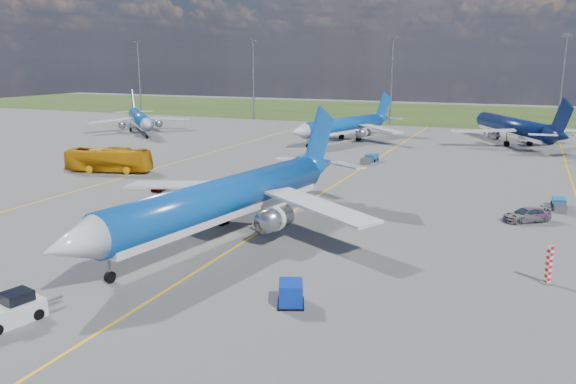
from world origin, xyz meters
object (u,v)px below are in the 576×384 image
at_px(service_car_a, 161,186).
at_px(bg_jet_n, 512,144).
at_px(apron_bus, 109,160).
at_px(pushback_tug, 11,311).
at_px(baggage_tug_c, 370,159).
at_px(uld_container, 291,293).
at_px(bg_jet_nw, 141,132).
at_px(main_airliner, 226,236).
at_px(bg_jet_nnw, 343,141).
at_px(baggage_tug_w, 559,204).
at_px(service_car_c, 527,215).
at_px(service_car_b, 263,175).

bearing_deg(service_car_a, bg_jet_n, 51.16).
distance_m(apron_bus, service_car_a, 16.59).
height_order(pushback_tug, service_car_a, pushback_tug).
relative_size(bg_jet_n, baggage_tug_c, 7.05).
bearing_deg(uld_container, bg_jet_n, 59.94).
relative_size(bg_jet_nw, uld_container, 16.80).
xyz_separation_m(main_airliner, apron_bus, (-32.40, 21.39, 1.83)).
bearing_deg(apron_bus, main_airliner, -137.64).
bearing_deg(main_airliner, bg_jet_nnw, 107.97).
height_order(bg_jet_nw, baggage_tug_w, bg_jet_nw).
bearing_deg(apron_bus, service_car_c, -108.52).
relative_size(service_car_a, service_car_c, 0.70).
bearing_deg(service_car_c, uld_container, -63.47).
bearing_deg(bg_jet_n, apron_bus, 16.53).
distance_m(bg_jet_nw, bg_jet_nnw, 49.08).
bearing_deg(main_airliner, baggage_tug_c, 97.08).
height_order(uld_container, service_car_a, uld_container).
bearing_deg(bg_jet_nnw, baggage_tug_w, -29.45).
bearing_deg(pushback_tug, bg_jet_nw, 135.79).
height_order(pushback_tug, uld_container, pushback_tug).
distance_m(uld_container, service_car_b, 42.37).
bearing_deg(baggage_tug_w, service_car_a, -169.78).
distance_m(bg_jet_n, baggage_tug_c, 38.23).
distance_m(bg_jet_nnw, service_car_b, 42.51).
bearing_deg(service_car_b, apron_bus, 133.42).
height_order(bg_jet_n, service_car_a, bg_jet_n).
xyz_separation_m(apron_bus, baggage_tug_c, (34.59, 23.74, -1.25)).
xyz_separation_m(bg_jet_nw, service_car_c, (85.30, -46.22, 0.75)).
relative_size(bg_jet_n, pushback_tug, 6.60).
xyz_separation_m(bg_jet_n, main_airliner, (-23.40, -76.93, 0.00)).
bearing_deg(baggage_tug_c, bg_jet_nw, 166.28).
xyz_separation_m(bg_jet_nw, baggage_tug_w, (88.72, -38.94, 0.50)).
bearing_deg(uld_container, pushback_tug, -171.02).
distance_m(bg_jet_nnw, service_car_a, 54.32).
bearing_deg(bg_jet_nw, baggage_tug_w, -67.71).
distance_m(service_car_a, baggage_tug_w, 48.82).
height_order(uld_container, apron_bus, apron_bus).
relative_size(bg_jet_nnw, service_car_b, 7.52).
bearing_deg(service_car_a, pushback_tug, -74.60).
height_order(apron_bus, service_car_c, apron_bus).
bearing_deg(service_car_b, bg_jet_nw, 87.26).
relative_size(baggage_tug_w, baggage_tug_c, 0.87).
height_order(service_car_a, baggage_tug_c, service_car_a).
relative_size(service_car_c, baggage_tug_w, 1.07).
relative_size(bg_jet_nnw, service_car_a, 10.01).
bearing_deg(main_airliner, service_car_a, 151.12).
height_order(bg_jet_n, uld_container, bg_jet_n).
xyz_separation_m(bg_jet_n, uld_container, (-11.50, -88.90, 0.82)).
xyz_separation_m(pushback_tug, baggage_tug_c, (5.94, 66.75, -0.22)).
bearing_deg(main_airliner, bg_jet_n, 82.94).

